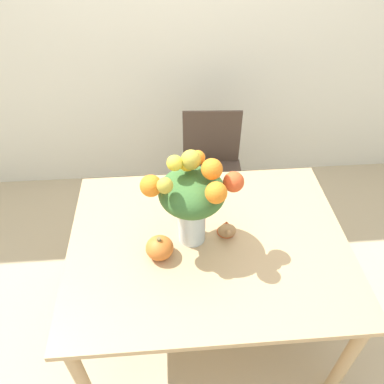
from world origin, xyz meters
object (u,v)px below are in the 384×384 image
Objects in this scene: pumpkin at (160,248)px; turkey_figurine at (227,228)px; dining_chair_near_window at (212,172)px; flower_vase at (193,196)px.

turkey_figurine is at bearing 18.38° from pumpkin.
pumpkin reaches higher than turkey_figurine.
dining_chair_near_window is (0.03, 0.82, -0.32)m from turkey_figurine.
turkey_figurine is at bearing 6.41° from flower_vase.
flower_vase is 0.57× the size of dining_chair_near_window.
pumpkin is 1.05m from dining_chair_near_window.
flower_vase is at bearing 29.53° from pumpkin.
dining_chair_near_window is at bearing 76.48° from flower_vase.
pumpkin is at bearing -161.62° from turkey_figurine.
flower_vase is at bearing -173.59° from turkey_figurine.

